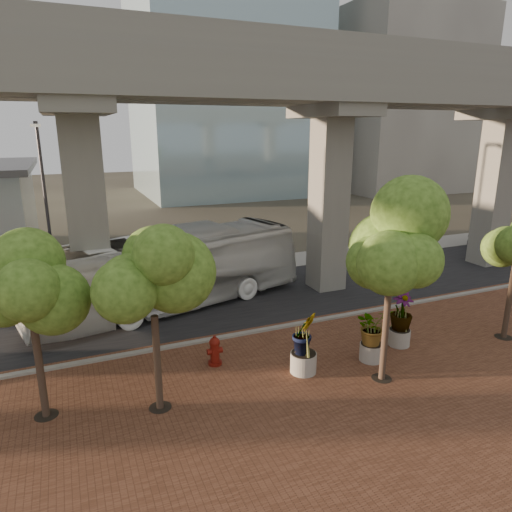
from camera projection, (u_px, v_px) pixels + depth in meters
name	position (u px, v px, depth m)	size (l,w,h in m)	color
ground	(236.00, 317.00, 21.21)	(160.00, 160.00, 0.00)	#343126
brick_plaza	(326.00, 411.00, 14.10)	(70.00, 13.00, 0.06)	brown
asphalt_road	(222.00, 302.00, 22.98)	(90.00, 8.00, 0.04)	black
curb_strip	(252.00, 332.00, 19.41)	(70.00, 0.25, 0.16)	gray
far_sidewalk	(193.00, 272.00, 27.86)	(90.00, 3.00, 0.06)	gray
transit_viaduct	(219.00, 155.00, 21.03)	(72.00, 5.60, 12.40)	gray
midrise_block	(399.00, 103.00, 64.17)	(18.00, 16.00, 24.00)	#A29F92
transit_bus	(169.00, 271.00, 21.88)	(3.17, 13.51, 3.77)	silver
parked_car	(491.00, 236.00, 33.74)	(1.69, 4.88, 1.61)	black
fire_hydrant	(215.00, 351.00, 16.69)	(0.56, 0.51, 1.13)	maroon
planter_front	(373.00, 329.00, 16.80)	(1.89, 1.89, 2.08)	#ABA69B
planter_right	(401.00, 314.00, 17.99)	(2.09, 2.09, 2.23)	gray
planter_left	(304.00, 336.00, 15.94)	(2.09, 2.09, 2.29)	gray
street_tree_far_west	(28.00, 287.00, 12.70)	(3.35, 3.35, 5.67)	#4A372A
street_tree_near_west	(152.00, 281.00, 13.09)	(3.75, 3.75, 5.89)	#4A372A
street_tree_near_east	(393.00, 245.00, 14.58)	(4.12, 4.12, 6.69)	#4A372A
streetlamp_west	(46.00, 201.00, 21.89)	(0.43, 1.27, 8.74)	#303035
streetlamp_east	(311.00, 188.00, 27.65)	(0.42, 1.24, 8.53)	#302F34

